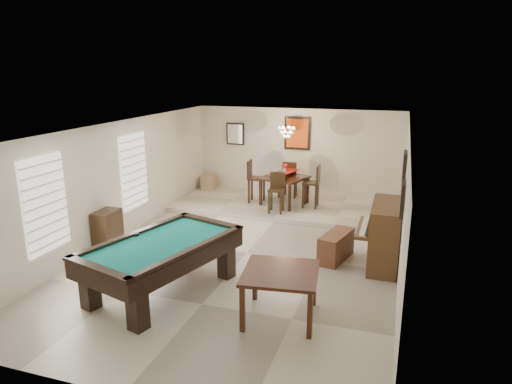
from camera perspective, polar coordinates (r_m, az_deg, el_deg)
The scene contains 26 objects.
ground_plane at distance 9.55m, azimuth -1.12°, elevation -7.64°, with size 6.00×9.00×0.02m, color beige.
wall_back at distance 13.35m, azimuth 5.17°, elevation 4.80°, with size 6.00×0.04×2.60m, color silver.
wall_front at distance 5.35m, azimuth -17.44°, elevation -12.18°, with size 6.00×0.04×2.60m, color silver.
wall_left at distance 10.46m, azimuth -16.89°, elevation 1.30°, with size 0.04×9.00×2.60m, color silver.
wall_right at distance 8.66m, azimuth 17.98°, elevation -1.63°, with size 0.04×9.00×2.60m, color silver.
ceiling at distance 8.87m, azimuth -1.20°, elevation 8.10°, with size 6.00×9.00×0.04m, color white.
dining_step at distance 12.46m, azimuth 3.75°, elevation -1.79°, with size 6.00×2.50×0.12m, color beige.
window_left_front at distance 8.77m, azimuth -24.87°, elevation -1.43°, with size 0.06×1.00×1.70m, color white.
window_left_rear at distance 10.91m, azimuth -15.03°, elevation 2.53°, with size 0.06×1.00×1.70m, color white.
pool_table at distance 7.98m, azimuth -11.61°, elevation -9.20°, with size 1.44×2.65×0.88m, color black, non-canonical shape.
square_table at distance 7.09m, azimuth 3.06°, elevation -12.67°, with size 1.11×1.11×0.77m, color #37190D, non-canonical shape.
upright_piano at distance 9.11m, azimuth 14.91°, elevation -5.09°, with size 0.83×1.48×1.23m, color brown, non-canonical shape.
piano_bench at distance 9.26m, azimuth 9.97°, elevation -6.70°, with size 0.39×1.00×0.55m, color brown.
apothecary_chest at distance 9.96m, azimuth -18.05°, elevation -4.67°, with size 0.39×0.59×0.88m, color black.
dining_table at distance 12.34m, azimuth 3.55°, elevation 0.46°, with size 1.07×1.07×0.88m, color black, non-canonical shape.
flower_vase at distance 12.21m, azimuth 3.59°, elevation 3.01°, with size 0.14×0.14×0.24m, color #AB0E13, non-canonical shape.
dining_chair_south at distance 11.59m, azimuth 2.54°, elevation -0.13°, with size 0.38×0.38×1.03m, color black, non-canonical shape.
dining_chair_north at distance 13.02m, azimuth 4.29°, elevation 1.63°, with size 0.39×0.39×1.06m, color black, non-canonical shape.
dining_chair_west at distance 12.47m, azimuth 0.06°, elevation 1.32°, with size 0.43×0.43×1.17m, color black, non-canonical shape.
dining_chair_east at distance 12.12m, azimuth 6.86°, elevation 0.73°, with size 0.42×0.42×1.14m, color black, non-canonical shape.
corner_bench at distance 14.00m, azimuth -5.89°, elevation 1.23°, with size 0.38×0.48×0.43m, color tan.
chandelier at distance 11.96m, azimuth 3.87°, elevation 7.99°, with size 0.44×0.44×0.60m, color #FFE5B2, non-canonical shape.
back_painting at distance 13.22m, azimuth 5.19°, elevation 7.33°, with size 0.75×0.06×0.95m, color #D84C14.
back_mirror at distance 13.77m, azimuth -2.61°, elevation 7.28°, with size 0.55×0.06×0.65m, color white.
right_picture_upper at distance 8.80m, azimuth 18.05°, elevation 2.67°, with size 0.06×0.55×0.65m, color slate.
right_picture_lower at distance 7.58m, azimuth 17.86°, elevation -0.81°, with size 0.06×0.45×0.55m, color gray.
Camera 1 is at (2.88, -8.32, 3.70)m, focal length 32.00 mm.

